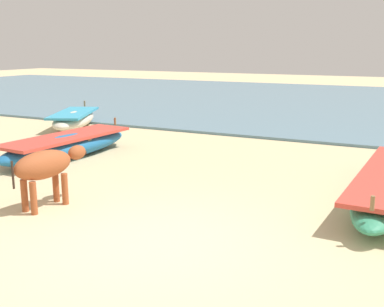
# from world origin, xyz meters

# --- Properties ---
(ground) EXTENTS (80.00, 80.00, 0.00)m
(ground) POSITION_xyz_m (0.00, 0.00, 0.00)
(ground) COLOR #CCB789
(sea_water) EXTENTS (60.00, 20.00, 0.08)m
(sea_water) POSITION_xyz_m (0.00, 17.89, 0.04)
(sea_water) COLOR slate
(sea_water) RESTS_ON ground
(fishing_boat_0) EXTENTS (1.40, 4.02, 0.74)m
(fishing_boat_0) POSITION_xyz_m (-4.53, 3.58, 0.29)
(fishing_boat_0) COLOR #1E669E
(fishing_boat_0) RESTS_ON ground
(fishing_boat_5) EXTENTS (2.32, 3.37, 0.72)m
(fishing_boat_5) POSITION_xyz_m (-7.25, 7.08, 0.28)
(fishing_boat_5) COLOR beige
(fishing_boat_5) RESTS_ON ground
(cow_adult_rust) EXTENTS (0.60, 1.49, 0.97)m
(cow_adult_rust) POSITION_xyz_m (-2.34, 0.56, 0.70)
(cow_adult_rust) COLOR #9E4C28
(cow_adult_rust) RESTS_ON ground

